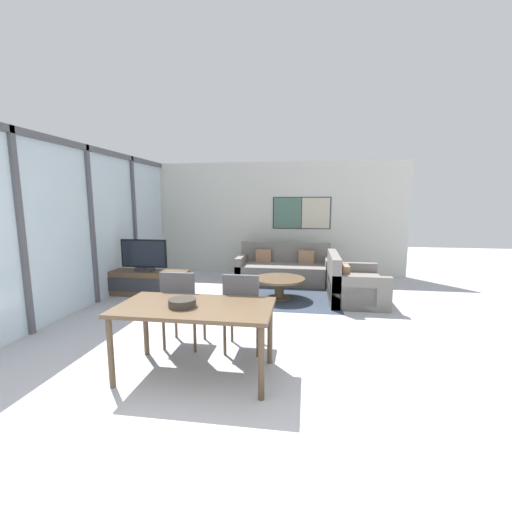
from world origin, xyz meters
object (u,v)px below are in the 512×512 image
(sofa_main, at_px, (284,270))
(coffee_table, at_px, (279,283))
(dining_chair_left, at_px, (182,306))
(television, at_px, (144,256))
(tv_console, at_px, (145,283))
(dining_table, at_px, (195,313))
(fruit_bowl, at_px, (182,302))
(dining_chair_centre, at_px, (243,309))
(sofa_side, at_px, (351,286))

(sofa_main, height_order, coffee_table, sofa_main)
(sofa_main, height_order, dining_chair_left, dining_chair_left)
(television, height_order, coffee_table, television)
(tv_console, relative_size, dining_table, 1.05)
(sofa_main, height_order, fruit_bowl, sofa_main)
(dining_chair_centre, bearing_deg, tv_console, 136.26)
(sofa_side, height_order, dining_chair_left, dining_chair_left)
(dining_chair_left, bearing_deg, fruit_bowl, -68.27)
(sofa_main, bearing_deg, fruit_bowl, -99.47)
(tv_console, distance_m, fruit_bowl, 3.58)
(television, xyz_separation_m, fruit_bowl, (1.90, -2.98, 0.03))
(television, xyz_separation_m, dining_chair_left, (1.62, -2.28, -0.24))
(television, height_order, sofa_main, television)
(sofa_main, bearing_deg, sofa_side, -44.59)
(sofa_side, xyz_separation_m, fruit_bowl, (-2.09, -3.19, 0.54))
(sofa_main, relative_size, dining_chair_centre, 2.11)
(coffee_table, bearing_deg, dining_table, -101.98)
(sofa_main, xyz_separation_m, dining_table, (-0.64, -4.44, 0.41))
(television, xyz_separation_m, dining_chair_centre, (2.40, -2.30, -0.24))
(coffee_table, height_order, fruit_bowl, fruit_bowl)
(dining_table, bearing_deg, tv_console, 124.63)
(sofa_side, bearing_deg, television, 93.06)
(television, distance_m, sofa_side, 4.03)
(dining_chair_left, relative_size, dining_chair_centre, 1.00)
(sofa_main, relative_size, dining_chair_left, 2.11)
(sofa_side, bearing_deg, coffee_table, 94.36)
(fruit_bowl, bearing_deg, dining_chair_centre, 53.70)
(dining_table, bearing_deg, coffee_table, 78.02)
(television, height_order, fruit_bowl, television)
(sofa_side, distance_m, dining_table, 3.72)
(sofa_main, bearing_deg, dining_chair_centre, -93.76)
(coffee_table, height_order, dining_table, dining_table)
(sofa_side, bearing_deg, dining_chair_centre, 147.70)
(sofa_side, xyz_separation_m, dining_table, (-1.98, -3.13, 0.41))
(sofa_side, bearing_deg, dining_chair_left, 136.47)
(sofa_main, xyz_separation_m, dining_chair_left, (-1.03, -3.81, 0.27))
(sofa_main, height_order, dining_table, sofa_main)
(sofa_main, relative_size, fruit_bowl, 7.38)
(tv_console, distance_m, dining_chair_left, 2.81)
(sofa_side, distance_m, dining_chair_left, 3.45)
(sofa_side, xyz_separation_m, dining_chair_left, (-2.37, -2.49, 0.27))
(television, height_order, dining_chair_centre, television)
(television, height_order, dining_table, television)
(coffee_table, bearing_deg, dining_chair_left, -113.34)
(coffee_table, distance_m, dining_chair_left, 2.62)
(sofa_main, xyz_separation_m, sofa_side, (1.34, -1.32, -0.00))
(coffee_table, distance_m, dining_chair_centre, 2.44)
(tv_console, bearing_deg, television, 90.00)
(television, relative_size, dining_table, 0.57)
(dining_table, relative_size, dining_chair_centre, 1.63)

